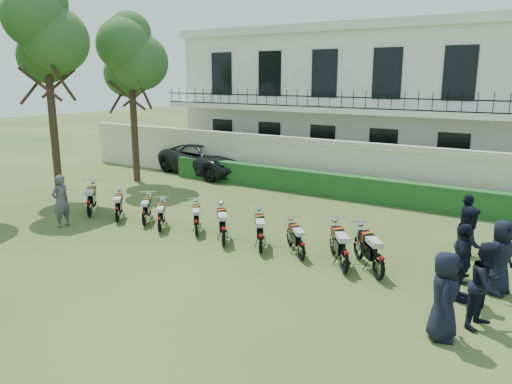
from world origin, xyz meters
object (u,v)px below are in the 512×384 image
motorcycle_5 (223,230)px  suv (207,159)px  motorcycle_7 (301,246)px  officer_2 (462,263)px  motorcycle_2 (144,214)px  officer_1 (486,285)px  officer_4 (469,244)px  inspector (61,201)px  motorcycle_8 (345,255)px  motorcycle_6 (260,237)px  motorcycle_3 (159,220)px  tree_west_near (131,56)px  motorcycle_9 (379,260)px  motorcycle_4 (196,223)px  officer_3 (501,257)px  officer_5 (466,225)px  officer_0 (444,296)px  motorcycle_0 (89,204)px  motorcycle_1 (117,210)px  tree_west_mid (45,33)px

motorcycle_5 → suv: (-7.52, 8.63, 0.28)m
motorcycle_7 → officer_2: (4.18, -0.20, 0.46)m
motorcycle_2 → officer_1: size_ratio=0.81×
officer_4 → motorcycle_5: bearing=94.7°
motorcycle_2 → inspector: size_ratio=0.81×
motorcycle_2 → motorcycle_8: (7.37, -0.17, 0.09)m
motorcycle_6 → motorcycle_7: 1.25m
motorcycle_6 → officer_1: 6.20m
officer_2 → motorcycle_2: bearing=79.3°
motorcycle_3 → officer_2: size_ratio=0.78×
officer_1 → tree_west_near: bearing=85.1°
motorcycle_6 → motorcycle_9: (3.49, 0.01, 0.03)m
motorcycle_4 → suv: bearing=87.5°
motorcycle_9 → officer_4: 2.27m
tree_west_near → officer_2: size_ratio=4.35×
motorcycle_6 → motorcycle_7: bearing=-27.6°
officer_2 → officer_3: (0.67, 0.89, -0.01)m
motorcycle_3 → officer_5: size_ratio=0.80×
tree_west_near → motorcycle_3: bearing=-39.1°
motorcycle_9 → officer_0: officer_0 is taller
motorcycle_2 → officer_1: 10.92m
motorcycle_2 → officer_2: 10.19m
motorcycle_3 → suv: (-4.99, 8.69, 0.35)m
tree_west_near → officer_4: tree_west_near is taller
motorcycle_0 → motorcycle_1: size_ratio=1.11×
officer_3 → officer_4: size_ratio=0.95×
motorcycle_4 → motorcycle_8: bearing=-42.4°
officer_2 → motorcycle_9: bearing=78.4°
motorcycle_2 → motorcycle_6: (4.76, -0.10, 0.06)m
motorcycle_2 → officer_2: bearing=-37.9°
motorcycle_2 → officer_3: 10.88m
inspector → officer_2: officer_2 is taller
motorcycle_0 → motorcycle_9: (10.65, 0.24, 0.01)m
suv → inspector: 10.13m
officer_1 → officer_5: officer_1 is taller
tree_west_mid → officer_0: 17.86m
motorcycle_4 → motorcycle_8: motorcycle_8 is taller
motorcycle_0 → motorcycle_8: motorcycle_8 is taller
officer_1 → tree_west_mid: bearing=98.1°
motorcycle_4 → motorcycle_9: (6.04, -0.20, 0.08)m
motorcycle_4 → officer_5: officer_5 is taller
motorcycle_3 → inspector: bearing=163.5°
motorcycle_7 → suv: 13.08m
motorcycle_1 → officer_5: 11.22m
motorcycle_9 → inspector: inspector is taller
inspector → motorcycle_2: bearing=120.8°
motorcycle_1 → motorcycle_4: motorcycle_1 is taller
motorcycle_0 → motorcycle_1: motorcycle_0 is taller
motorcycle_3 → motorcycle_8: motorcycle_8 is taller
motorcycle_9 → suv: suv is taller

